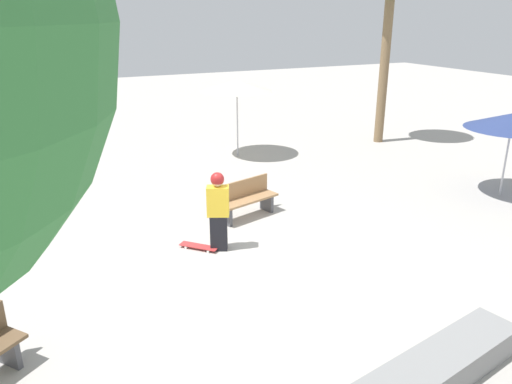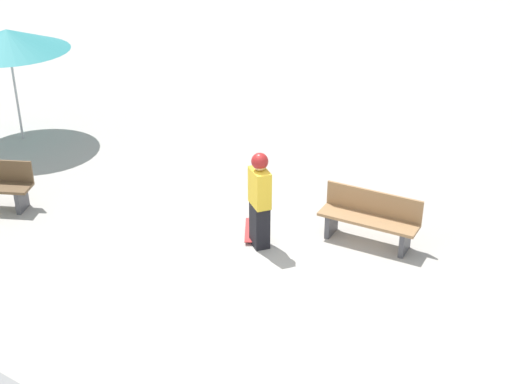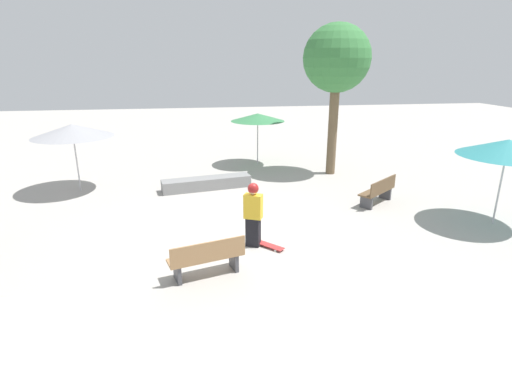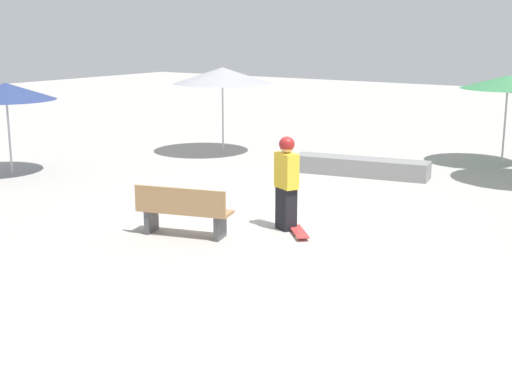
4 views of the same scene
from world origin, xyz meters
name	(u,v)px [view 2 (image 2 of 4)]	position (x,y,z in m)	size (l,w,h in m)	color
ground_plane	(242,280)	(0.00, 0.00, 0.00)	(60.00, 60.00, 0.00)	#ADA8A0
skater_main	(260,197)	(0.90, 0.50, 0.87)	(0.40, 0.49, 1.61)	black
skateboard	(251,230)	(1.08, 0.87, 0.06)	(0.72, 0.69, 0.07)	red
bench_far	(370,218)	(2.22, -0.67, 0.43)	(0.86, 1.66, 0.85)	#47474C
shade_umbrella_teal	(8,40)	(0.57, 7.34, 2.16)	(2.49, 2.49, 2.38)	#B7B7BC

